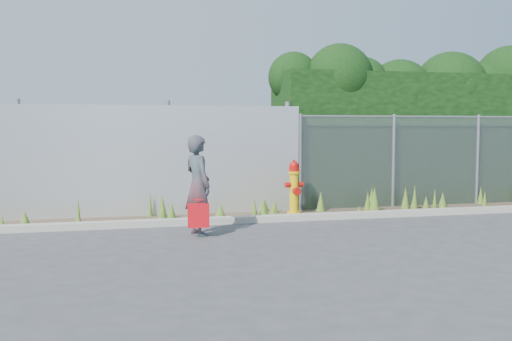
% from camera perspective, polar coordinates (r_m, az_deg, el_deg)
% --- Properties ---
extents(ground, '(80.00, 80.00, 0.00)m').
position_cam_1_polar(ground, '(9.01, 4.00, -6.99)').
color(ground, '#3E3E41').
rests_on(ground, ground).
extents(curb, '(16.00, 0.22, 0.12)m').
position_cam_1_polar(curb, '(10.70, 1.06, -4.84)').
color(curb, '#9C998D').
rests_on(curb, ground).
extents(weed_strip, '(16.00, 1.30, 0.54)m').
position_cam_1_polar(weed_strip, '(11.40, 2.09, -3.86)').
color(weed_strip, '#473828').
rests_on(weed_strip, ground).
extents(corrugated_fence, '(8.50, 0.21, 2.30)m').
position_cam_1_polar(corrugated_fence, '(11.45, -16.46, 0.85)').
color(corrugated_fence, silver).
rests_on(corrugated_fence, ground).
extents(chainlink_fence, '(6.50, 0.07, 2.05)m').
position_cam_1_polar(chainlink_fence, '(13.38, 17.58, 1.00)').
color(chainlink_fence, gray).
rests_on(chainlink_fence, ground).
extents(hedge, '(7.49, 2.00, 3.82)m').
position_cam_1_polar(hedge, '(14.43, 16.75, 5.30)').
color(hedge, black).
rests_on(hedge, ground).
extents(fire_hydrant, '(0.37, 0.33, 1.12)m').
position_cam_1_polar(fire_hydrant, '(11.52, 3.83, -1.76)').
color(fire_hydrant, '#DCB20B').
rests_on(fire_hydrant, ground).
extents(woman, '(0.57, 0.69, 1.64)m').
position_cam_1_polar(woman, '(9.37, -5.81, -1.48)').
color(woman, '#10616A').
rests_on(woman, ground).
extents(red_tote_bag, '(0.34, 0.13, 0.45)m').
position_cam_1_polar(red_tote_bag, '(9.18, -5.78, -4.49)').
color(red_tote_bag, red).
extents(black_shoulder_bag, '(0.26, 0.11, 0.19)m').
position_cam_1_polar(black_shoulder_bag, '(9.60, -5.97, 0.54)').
color(black_shoulder_bag, black).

